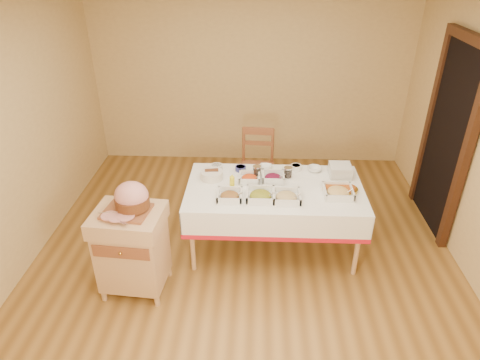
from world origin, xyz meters
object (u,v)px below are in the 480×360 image
Objects in this scene: dining_table at (274,200)px; plate_stack at (340,170)px; preserve_jar_left at (257,171)px; bread_basket at (212,175)px; mustard_bottle at (232,182)px; preserve_jar_right at (288,173)px; brass_platter at (340,189)px; butcher_cart at (132,247)px; ham_on_board at (131,199)px; dining_chair at (257,166)px.

dining_table is 8.00× the size of plate_stack.
preserve_jar_left reaches higher than dining_table.
preserve_jar_left reaches higher than bread_basket.
preserve_jar_left is at bearing 47.96° from mustard_bottle.
brass_platter is at bearing -27.78° from preserve_jar_right.
plate_stack is (2.04, 0.99, 0.32)m from butcher_cart.
ham_on_board is at bearing -143.41° from mustard_bottle.
preserve_jar_right is 0.71× the size of mustard_bottle.
ham_on_board is 1.18× the size of brass_platter.
dining_chair is 1.19m from plate_stack.
mustard_bottle is at bearing 179.56° from brass_platter.
preserve_jar_left is 0.32× the size of brass_platter.
dining_table is at bearing -13.16° from bread_basket.
plate_stack is (2.00, 0.95, -0.17)m from ham_on_board.
dining_table is 1.51m from ham_on_board.
ham_on_board reaches higher than mustard_bottle.
plate_stack reaches higher than preserve_jar_right.
mustard_bottle is at bearing -175.05° from dining_table.
ham_on_board is 1.70m from preserve_jar_right.
bread_basket is at bearing -170.03° from preserve_jar_left.
mustard_bottle is at bearing -40.28° from bread_basket.
preserve_jar_left is at bearing -177.47° from plate_stack.
ham_on_board is (-1.29, -0.67, 0.40)m from dining_table.
preserve_jar_left is 0.48× the size of bread_basket.
mustard_bottle is 0.71× the size of plate_stack.
butcher_cart is at bearing -147.85° from preserve_jar_right.
preserve_jar_right is at bearing 57.16° from dining_table.
brass_platter is (1.99, 0.66, 0.28)m from butcher_cart.
preserve_jar_right is 0.48× the size of bread_basket.
bread_basket is (-0.48, -0.83, 0.31)m from dining_chair.
preserve_jar_right is at bearing 152.22° from brass_platter.
bread_basket is at bearing 166.84° from dining_table.
mustard_bottle reaches higher than dining_table.
ham_on_board is at bearing -140.45° from preserve_jar_left.
dining_chair is (-0.19, 0.99, -0.11)m from dining_table.
preserve_jar_left is 0.38m from mustard_bottle.
preserve_jar_left is at bearing 39.55° from ham_on_board.
butcher_cart is 7.61× the size of preserve_jar_left.
plate_stack reaches higher than preserve_jar_left.
plate_stack is (0.71, 0.28, 0.22)m from dining_table.
dining_table is 0.79m from plate_stack.
preserve_jar_right is (0.33, -0.02, 0.00)m from preserve_jar_left.
butcher_cart is at bearing -143.34° from mustard_bottle.
mustard_bottle reaches higher than plate_stack.
preserve_jar_right is 0.82m from bread_basket.
ham_on_board is (0.04, 0.03, 0.50)m from butcher_cart.
preserve_jar_right is at bearing 4.84° from bread_basket.
preserve_jar_right is at bearing 24.24° from mustard_bottle.
mustard_bottle reaches higher than preserve_jar_right.
preserve_jar_left is at bearing 177.34° from preserve_jar_right.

